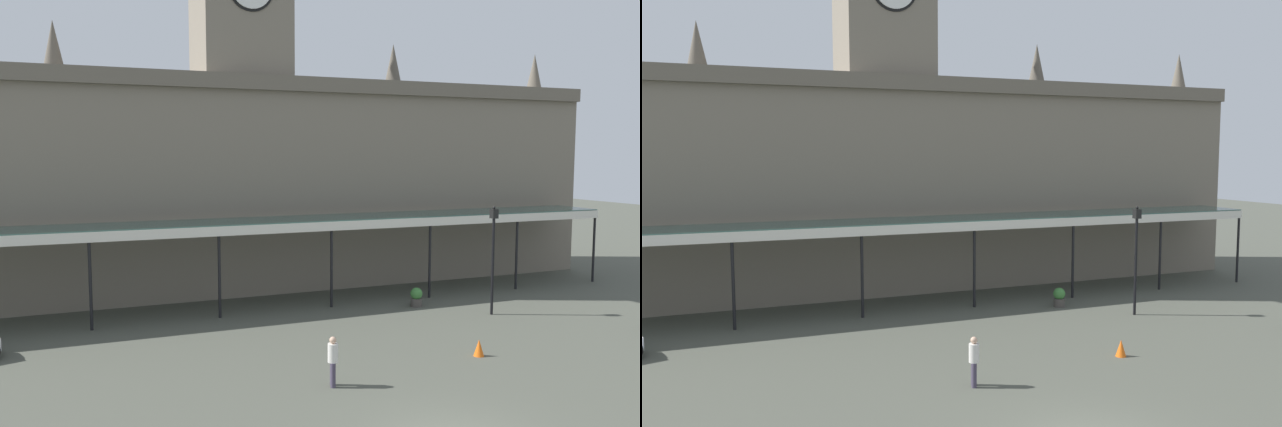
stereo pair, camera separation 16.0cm
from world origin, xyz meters
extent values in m
cube|color=slate|center=(0.00, 21.85, 5.87)|extent=(42.96, 5.86, 11.73)
cube|color=#685F52|center=(0.00, 18.77, 11.33)|extent=(42.96, 0.30, 0.80)
cube|color=slate|center=(0.00, 21.85, 15.37)|extent=(4.80, 4.80, 7.27)
cone|color=#5B5448|center=(-9.67, 21.85, 13.03)|extent=(1.10, 1.10, 2.60)
cone|color=#5B5448|center=(9.67, 21.85, 13.03)|extent=(1.10, 1.10, 2.60)
cone|color=#5B5448|center=(20.48, 21.85, 13.03)|extent=(1.10, 1.10, 2.60)
cube|color=#38564C|center=(0.00, 16.72, 4.28)|extent=(39.46, 3.20, 0.16)
cube|color=silver|center=(0.00, 15.12, 4.08)|extent=(39.46, 0.12, 0.44)
cylinder|color=black|center=(-8.46, 15.27, 2.10)|extent=(0.14, 0.14, 4.20)
cylinder|color=black|center=(-2.82, 15.27, 2.10)|extent=(0.14, 0.14, 4.20)
cylinder|color=black|center=(2.82, 15.27, 2.10)|extent=(0.14, 0.14, 4.20)
cylinder|color=black|center=(8.46, 15.27, 2.10)|extent=(0.14, 0.14, 4.20)
cylinder|color=black|center=(14.09, 15.27, 2.10)|extent=(0.14, 0.14, 4.20)
cylinder|color=black|center=(19.73, 15.27, 2.10)|extent=(0.14, 0.14, 4.20)
cylinder|color=#3F384C|center=(-1.28, 5.37, 0.41)|extent=(0.17, 0.17, 0.82)
cylinder|color=#3F384C|center=(-1.35, 5.17, 0.41)|extent=(0.17, 0.17, 0.82)
cylinder|color=silver|center=(-1.31, 5.27, 1.13)|extent=(0.34, 0.34, 0.62)
sphere|color=tan|center=(-1.31, 5.27, 1.55)|extent=(0.23, 0.23, 0.23)
cylinder|color=black|center=(9.34, 11.09, 2.30)|extent=(0.13, 0.13, 4.60)
cube|color=black|center=(9.34, 11.09, 4.82)|extent=(0.30, 0.30, 0.44)
sphere|color=black|center=(9.34, 11.09, 5.10)|extent=(0.14, 0.14, 0.14)
cone|color=orange|center=(5.04, 6.11, 0.32)|extent=(0.40, 0.40, 0.64)
cylinder|color=#47423D|center=(6.80, 13.77, 0.21)|extent=(0.56, 0.56, 0.42)
sphere|color=#3C7937|center=(6.80, 13.77, 0.66)|extent=(0.60, 0.60, 0.60)
camera|label=1|loc=(-9.16, -13.36, 7.65)|focal=35.57mm
camera|label=2|loc=(-9.01, -13.42, 7.65)|focal=35.57mm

